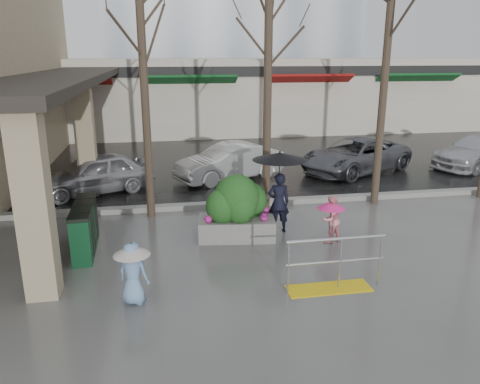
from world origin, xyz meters
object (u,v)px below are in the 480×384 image
object	(u,v)px
tree_midwest	(269,13)
news_boxes	(85,228)
car_a	(94,174)
tree_mideast	(389,30)
handrail	(333,270)
car_d	(480,151)
woman	(279,179)
child_pink	(331,216)
planter	(237,208)
car_b	(229,162)
car_c	(355,156)
tree_west	(140,18)
child_blue	(133,267)

from	to	relation	value
tree_midwest	news_boxes	world-z (taller)	tree_midwest
news_boxes	car_a	distance (m)	4.64
tree_midwest	tree_mideast	size ratio (longest dim) A/B	1.08
handrail	tree_mideast	distance (m)	7.28
handrail	tree_mideast	size ratio (longest dim) A/B	0.29
car_a	car_d	bearing A→B (deg)	71.44
woman	child_pink	world-z (taller)	woman
car_d	planter	bearing A→B (deg)	-83.42
handrail	car_a	xyz separation A→B (m)	(-5.13, 7.30, 0.25)
woman	child_pink	xyz separation A→B (m)	(1.03, -0.87, -0.71)
woman	news_boxes	distance (m)	4.63
car_b	child_pink	bearing A→B (deg)	-10.01
car_d	car_c	bearing A→B (deg)	-112.21
tree_west	child_blue	world-z (taller)	tree_west
handrail	tree_mideast	world-z (taller)	tree_mideast
child_pink	car_c	world-z (taller)	car_c
tree_midwest	car_a	size ratio (longest dim) A/B	1.89
tree_midwest	car_b	distance (m)	5.76
child_pink	car_c	xyz separation A→B (m)	(3.32, 6.28, -0.01)
child_pink	car_a	bearing A→B (deg)	-66.05
tree_mideast	news_boxes	distance (m)	9.28
car_d	news_boxes	bearing A→B (deg)	-89.04
child_blue	car_c	size ratio (longest dim) A/B	0.25
tree_midwest	car_c	world-z (taller)	tree_midwest
child_blue	news_boxes	xyz separation A→B (m)	(-1.16, 2.54, -0.14)
tree_west	planter	xyz separation A→B (m)	(2.03, -1.96, -4.34)
tree_west	car_d	bearing A→B (deg)	16.01
child_pink	car_d	world-z (taller)	car_d
woman	planter	xyz separation A→B (m)	(-1.08, -0.23, -0.60)
woman	car_d	size ratio (longest dim) A/B	0.47
car_c	child_blue	bearing A→B (deg)	-69.60
child_pink	car_c	bearing A→B (deg)	-143.05
tree_mideast	planter	distance (m)	6.38
tree_midwest	woman	world-z (taller)	tree_midwest
woman	planter	size ratio (longest dim) A/B	1.08
tree_west	car_c	bearing A→B (deg)	26.26
child_blue	handrail	bearing A→B (deg)	-154.38
tree_midwest	car_d	size ratio (longest dim) A/B	1.61
planter	car_d	size ratio (longest dim) A/B	0.44
handrail	child_blue	distance (m)	3.64
car_d	tree_mideast	bearing A→B (deg)	-80.54
tree_mideast	child_blue	size ratio (longest dim) A/B	5.70
handrail	news_boxes	size ratio (longest dim) A/B	0.99
planter	car_c	world-z (taller)	planter
news_boxes	car_b	world-z (taller)	car_b
woman	news_boxes	xyz separation A→B (m)	(-4.54, -0.39, -0.81)
child_pink	car_b	world-z (taller)	car_b
news_boxes	car_c	bearing A→B (deg)	31.34
tree_west	tree_mideast	world-z (taller)	tree_west
car_b	car_c	distance (m)	4.77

